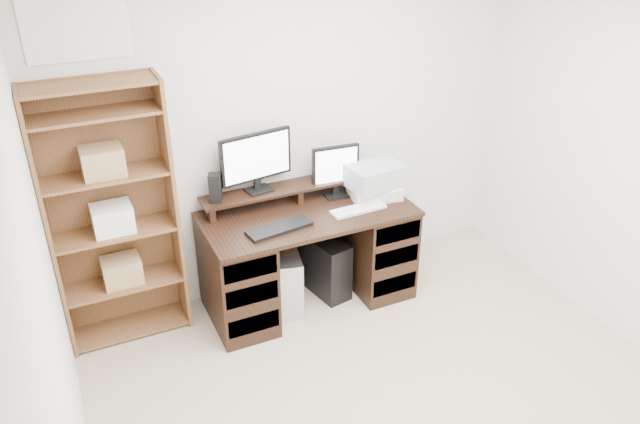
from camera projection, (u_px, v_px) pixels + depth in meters
room at (462, 265)px, 2.88m from camera, size 3.54×4.04×2.54m
desk at (308, 255)px, 4.57m from camera, size 1.50×0.70×0.75m
riser_shelf at (296, 188)px, 4.52m from camera, size 1.40×0.22×0.12m
monitor_wide at (256, 159)px, 4.32m from camera, size 0.54×0.16×0.43m
monitor_small at (336, 169)px, 4.53m from camera, size 0.36×0.14×0.39m
speaker at (215, 188)px, 4.23m from camera, size 0.11×0.11×0.20m
keyboard_black at (279, 228)px, 4.17m from camera, size 0.47×0.21×0.02m
keyboard_white at (358, 209)px, 4.41m from camera, size 0.41×0.14×0.02m
mouse at (392, 199)px, 4.54m from camera, size 0.11×0.09×0.04m
printer at (374, 191)px, 4.59m from camera, size 0.39×0.31×0.09m
basket at (375, 176)px, 4.53m from camera, size 0.42×0.32×0.17m
tower_silver at (285, 278)px, 4.59m from camera, size 0.31×0.50×0.46m
tower_black at (324, 265)px, 4.75m from camera, size 0.28×0.49×0.46m
bookshelf at (112, 214)px, 4.02m from camera, size 0.80×0.30×1.80m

